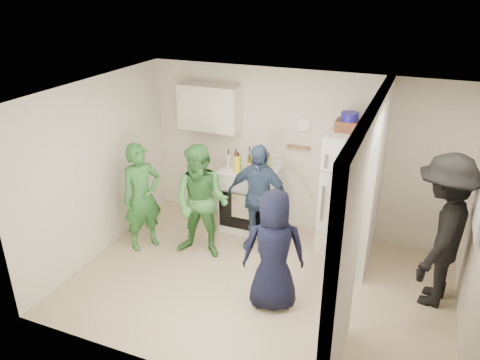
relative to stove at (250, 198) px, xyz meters
The scene contains 32 objects.
floor 1.60m from the stove, 64.07° to the right, with size 4.80×4.80×0.00m, color tan.
wall_back 1.06m from the stove, 26.35° to the left, with size 4.80×4.80×0.00m, color silver.
wall_front 3.23m from the stove, 77.76° to the right, with size 4.80×4.80×0.00m, color silver.
wall_left 2.33m from the stove, 141.69° to the right, with size 3.40×3.40×0.00m, color silver.
wall_right 3.44m from the stove, 24.08° to the right, with size 3.40×3.40×0.00m, color silver.
ceiling 2.51m from the stove, 64.07° to the right, with size 4.80×4.80×0.00m, color white.
partition_pier_back 2.03m from the stove, ahead, with size 0.12×1.20×2.50m, color silver.
partition_pier_front 3.19m from the stove, 52.93° to the right, with size 0.12×1.20×2.50m, color silver.
partition_header 2.93m from the stove, 36.28° to the right, with size 0.12×1.00×0.40m, color silver.
stove is the anchor object (origin of this frame).
upper_cabinet 1.54m from the stove, 168.45° to the left, with size 0.95×0.34×0.70m, color silver.
fridge 1.57m from the stove, ahead, with size 0.73×0.71×1.77m, color white.
wicker_basket 1.96m from the stove, ahead, with size 0.35×0.25×0.15m, color brown.
blue_bowl 2.05m from the stove, ahead, with size 0.24×0.24×0.11m, color navy.
yellow_cup_stack_top 2.24m from the stove, ahead, with size 0.09×0.09×0.25m, color #E5F314.
wall_clock 1.43m from the stove, 23.41° to the left, with size 0.22×0.22×0.03m, color white.
spice_shelf 1.12m from the stove, 22.80° to the left, with size 0.35×0.08×0.03m, color olive.
yellow_cup_stack_stove 0.67m from the stove, 118.61° to the right, with size 0.09×0.09×0.25m, color yellow.
red_cup 0.63m from the stove, 42.27° to the right, with size 0.09×0.09×0.12m, color red.
person_green_left 1.69m from the stove, 137.32° to the right, with size 0.58×0.38×1.60m, color #337C31.
person_green_center 1.11m from the stove, 108.11° to the right, with size 0.81×0.63×1.66m, color #428A3C.
person_denim 0.67m from the stove, 57.98° to the right, with size 0.94×0.39×1.60m, color #345172.
person_navy 1.97m from the stove, 60.51° to the right, with size 0.74×0.48×1.52m, color black.
person_nook 2.91m from the stove, 17.41° to the right, with size 1.24×0.71×1.92m, color black.
bottle_a 0.69m from the stove, 158.01° to the left, with size 0.06×0.06×0.25m, color maroon.
bottle_b 0.66m from the stove, 156.90° to the right, with size 0.08×0.08×0.27m, color #24531B.
bottle_c 0.68m from the stove, 113.33° to the left, with size 0.06×0.06×0.30m, color #9DA4AA.
bottle_d 0.63m from the stove, 78.49° to the right, with size 0.06×0.06×0.26m, color #5A430F.
bottle_e 0.67m from the stove, 58.95° to the left, with size 0.07×0.07×0.27m, color #9AA7AB.
bottle_f 0.65m from the stove, ahead, with size 0.07×0.07×0.26m, color #123319.
bottle_g 0.69m from the stove, 30.19° to the left, with size 0.07×0.07×0.26m, color olive.
bottle_h 0.73m from the stove, 161.97° to the right, with size 0.06×0.06×0.31m, color silver.
Camera 1 is at (1.70, -4.79, 3.72)m, focal length 35.00 mm.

